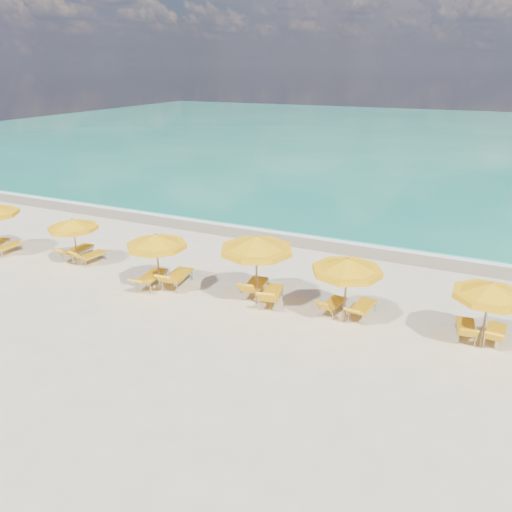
% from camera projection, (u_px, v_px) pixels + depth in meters
% --- Properties ---
extents(ground_plane, '(120.00, 120.00, 0.00)m').
position_uv_depth(ground_plane, '(239.00, 300.00, 18.24)').
color(ground_plane, beige).
extents(ocean, '(120.00, 80.00, 0.30)m').
position_uv_depth(ocean, '(423.00, 137.00, 58.80)').
color(ocean, '#167C62').
rests_on(ocean, ground).
extents(wet_sand_band, '(120.00, 2.60, 0.01)m').
position_uv_depth(wet_sand_band, '(307.00, 240.00, 24.49)').
color(wet_sand_band, tan).
rests_on(wet_sand_band, ground).
extents(foam_line, '(120.00, 1.20, 0.03)m').
position_uv_depth(foam_line, '(312.00, 235.00, 25.17)').
color(foam_line, white).
rests_on(foam_line, ground).
extents(whitecap_near, '(14.00, 0.36, 0.05)m').
position_uv_depth(whitecap_near, '(272.00, 187.00, 34.98)').
color(whitecap_near, white).
rests_on(whitecap_near, ground).
extents(whitecap_far, '(18.00, 0.30, 0.05)m').
position_uv_depth(whitecap_far, '(492.00, 186.00, 35.35)').
color(whitecap_far, white).
rests_on(whitecap_far, ground).
extents(umbrella_2, '(2.37, 2.37, 2.09)m').
position_uv_depth(umbrella_2, '(73.00, 225.00, 20.85)').
color(umbrella_2, '#9B794D').
rests_on(umbrella_2, ground).
extents(umbrella_3, '(2.94, 2.94, 2.28)m').
position_uv_depth(umbrella_3, '(156.00, 242.00, 18.36)').
color(umbrella_3, '#9B794D').
rests_on(umbrella_3, ground).
extents(umbrella_4, '(2.69, 2.69, 2.61)m').
position_uv_depth(umbrella_4, '(256.00, 245.00, 17.20)').
color(umbrella_4, '#9B794D').
rests_on(umbrella_4, ground).
extents(umbrella_5, '(2.47, 2.47, 2.34)m').
position_uv_depth(umbrella_5, '(347.00, 266.00, 15.99)').
color(umbrella_5, '#9B794D').
rests_on(umbrella_5, ground).
extents(umbrella_6, '(2.82, 2.82, 2.18)m').
position_uv_depth(umbrella_6, '(490.00, 291.00, 14.56)').
color(umbrella_6, '#9B794D').
rests_on(umbrella_6, ground).
extents(lounger_1_right, '(0.59, 1.68, 0.67)m').
position_uv_depth(lounger_1_right, '(7.00, 249.00, 22.64)').
color(lounger_1_right, '#A5A8AD').
rests_on(lounger_1_right, ground).
extents(lounger_2_left, '(0.65, 1.92, 0.81)m').
position_uv_depth(lounger_2_left, '(77.00, 253.00, 22.08)').
color(lounger_2_left, '#A5A8AD').
rests_on(lounger_2_left, ground).
extents(lounger_2_right, '(0.77, 1.67, 0.79)m').
position_uv_depth(lounger_2_right, '(91.00, 258.00, 21.58)').
color(lounger_2_right, '#A5A8AD').
rests_on(lounger_2_right, ground).
extents(lounger_3_left, '(0.86, 2.03, 0.74)m').
position_uv_depth(lounger_3_left, '(151.00, 280.00, 19.34)').
color(lounger_3_left, '#A5A8AD').
rests_on(lounger_3_left, ground).
extents(lounger_3_right, '(0.91, 2.06, 0.92)m').
position_uv_depth(lounger_3_right, '(177.00, 280.00, 19.31)').
color(lounger_3_right, '#A5A8AD').
rests_on(lounger_3_right, ground).
extents(lounger_4_left, '(0.83, 1.92, 0.92)m').
position_uv_depth(lounger_4_left, '(254.00, 289.00, 18.53)').
color(lounger_4_left, '#A5A8AD').
rests_on(lounger_4_left, ground).
extents(lounger_4_right, '(1.02, 1.98, 0.94)m').
position_uv_depth(lounger_4_right, '(271.00, 298.00, 17.85)').
color(lounger_4_right, '#A5A8AD').
rests_on(lounger_4_right, ground).
extents(lounger_5_left, '(0.76, 1.60, 0.77)m').
position_uv_depth(lounger_5_left, '(332.00, 307.00, 17.26)').
color(lounger_5_left, '#A5A8AD').
rests_on(lounger_5_left, ground).
extents(lounger_5_right, '(0.78, 1.82, 0.75)m').
position_uv_depth(lounger_5_right, '(362.00, 311.00, 16.96)').
color(lounger_5_right, '#A5A8AD').
rests_on(lounger_5_right, ground).
extents(lounger_6_left, '(0.73, 1.67, 0.80)m').
position_uv_depth(lounger_6_left, '(465.00, 332.00, 15.66)').
color(lounger_6_left, '#A5A8AD').
rests_on(lounger_6_left, ground).
extents(lounger_6_right, '(0.68, 1.66, 0.78)m').
position_uv_depth(lounger_6_right, '(495.00, 336.00, 15.40)').
color(lounger_6_right, '#A5A8AD').
rests_on(lounger_6_right, ground).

